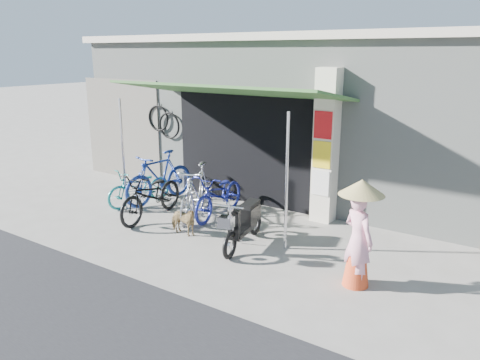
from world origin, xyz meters
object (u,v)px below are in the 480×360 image
Objects in this scene: bike_blue at (159,177)px; bike_black at (152,195)px; moped at (244,223)px; bike_teal at (140,187)px; bike_silver at (198,192)px; nun at (359,233)px; street_dog at (182,221)px; bike_navy at (220,195)px.

bike_black is (0.62, -0.88, -0.08)m from bike_blue.
bike_blue is 1.20× the size of moped.
moped reaches higher than bike_teal.
bike_silver is 1.16× the size of nun.
bike_blue reaches higher than street_dog.
bike_navy is at bearing 6.84° from nun.
bike_teal is 0.48m from bike_blue.
bike_teal is at bearing 158.69° from moped.
bike_teal is 2.42× the size of street_dog.
street_dog is at bearing -29.75° from bike_blue.
street_dog is at bearing -87.46° from bike_silver.
bike_navy is 1.11× the size of nun.
bike_teal is 1.62m from bike_silver.
nun reaches higher than bike_blue.
bike_navy is 1.11× the size of moped.
bike_black is 1.17m from street_dog.
bike_blue is 1.44m from bike_silver.
bike_teal is 2.12m from street_dog.
bike_black is 1.37m from bike_navy.
bike_silver is at bearing 27.01° from bike_black.
bike_silver reaches higher than street_dog.
bike_silver is (0.77, 0.51, 0.06)m from bike_black.
moped is at bearing -78.46° from street_dog.
bike_navy is at bearing 2.41° from street_dog.
bike_black reaches higher than street_dog.
bike_black reaches higher than bike_navy.
bike_silver is at bearing -135.82° from bike_navy.
moped is (2.31, -0.12, -0.08)m from bike_black.
bike_black reaches higher than moped.
nun is (5.29, -0.93, 0.39)m from bike_teal.
bike_blue is at bearing 173.46° from bike_navy.
bike_black is at bearing -18.09° from bike_teal.
bike_black is 1.06× the size of bike_navy.
bike_black is 2.89× the size of street_dog.
bike_blue is 5.25m from nun.
bike_navy is 1.58m from moped.
bike_blue is 1.08× the size of bike_navy.
street_dog is 0.41× the size of moped.
bike_teal is 0.89× the size of bike_navy.
nun is (2.14, -0.32, 0.39)m from moped.
moped is (1.21, 0.23, 0.14)m from street_dog.
nun reaches higher than moped.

